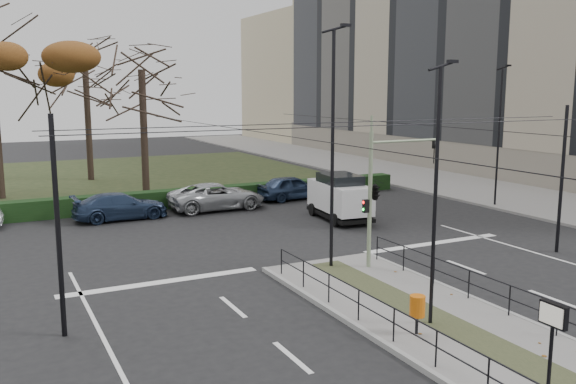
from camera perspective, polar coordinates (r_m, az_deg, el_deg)
name	(u,v)px	position (r m, az deg, el deg)	size (l,w,h in m)	color
ground	(397,303)	(19.66, 10.12, -10.21)	(140.00, 140.00, 0.00)	black
median_island	(451,329)	(17.84, 15.05, -12.26)	(4.40, 15.00, 0.14)	slate
sidewalk_east	(413,176)	(47.39, 11.63, 1.44)	(8.00, 90.00, 0.14)	slate
park	(64,180)	(47.46, -20.19, 1.04)	(38.00, 26.00, 0.10)	black
hedge	(96,205)	(34.27, -17.56, -1.14)	(38.00, 1.00, 1.00)	black
apartment_block	(498,44)	(55.21, 19.05, 12.99)	(13.09, 52.10, 21.64)	#BEB189
median_railing	(455,299)	(17.46, 15.40, -9.59)	(4.14, 13.24, 0.92)	black
catenary	(370,188)	(20.08, 7.64, 0.37)	(20.00, 34.00, 6.00)	black
traffic_light	(377,189)	(22.37, 8.30, 0.30)	(3.38, 1.94, 4.98)	gray
litter_bin	(417,307)	(16.84, 12.01, -10.45)	(0.41, 0.41, 1.06)	black
info_panel	(552,328)	(13.28, 23.49, -11.58)	(0.13, 0.61, 2.36)	black
streetlamp_median_near	(436,194)	(16.93, 13.67, -0.17)	(0.60, 0.12, 7.24)	black
streetlamp_median_far	(333,146)	(21.97, 4.23, 4.28)	(0.73, 0.15, 8.75)	black
streetlamp_sidewalk	(499,135)	(36.14, 19.13, 5.10)	(0.65, 0.13, 7.82)	black
parked_car_third	(120,206)	(32.42, -15.42, -1.29)	(1.94, 4.76, 1.38)	#22314F
parked_car_fourth	(217,196)	(34.07, -6.66, -0.41)	(2.46, 5.34, 1.48)	#A3A7AB
white_van	(340,196)	(31.22, 4.86, -0.38)	(2.40, 4.56, 2.36)	silver
bare_tree_center	(85,68)	(46.39, -18.45, 10.93)	(7.17, 7.17, 11.47)	black
bare_tree_near	(142,79)	(38.41, -13.51, 10.24)	(6.19, 6.19, 10.23)	black
parked_car_fifth	(291,187)	(36.95, 0.32, 0.43)	(1.74, 4.33, 1.48)	#22314F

